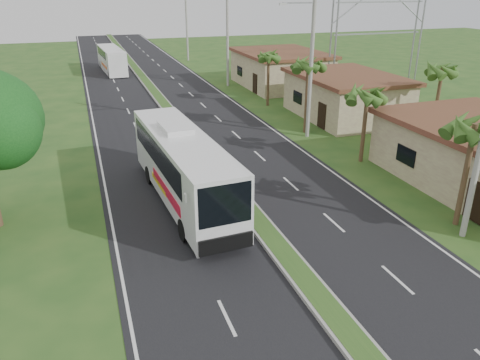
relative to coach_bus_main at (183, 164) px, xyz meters
name	(u,v)px	position (x,y,z in m)	size (l,w,h in m)	color
ground	(317,298)	(2.82, -9.65, -2.16)	(180.00, 180.00, 0.00)	#254D1C
road_asphalt	(192,140)	(2.82, 10.35, -2.15)	(14.00, 160.00, 0.02)	black
median_strip	(192,138)	(2.82, 10.35, -2.06)	(1.20, 160.00, 0.18)	gray
lane_edge_left	(98,149)	(-3.88, 10.35, -2.16)	(0.12, 160.00, 0.01)	silver
lane_edge_right	(275,131)	(9.52, 10.35, -2.16)	(0.12, 160.00, 0.01)	silver
shop_mid	(345,96)	(16.82, 12.35, -0.30)	(7.60, 10.60, 3.67)	#9C8269
shop_far	(280,69)	(16.82, 26.35, -0.23)	(8.60, 11.60, 3.82)	#9C8269
palm_verge_a	(474,129)	(11.82, -6.65, 2.58)	(2.40, 2.40, 5.45)	#473321
palm_verge_b	(368,95)	(12.22, 2.35, 2.20)	(2.40, 2.40, 5.05)	#473321
palm_verge_c	(308,65)	(11.62, 9.35, 2.96)	(2.40, 2.40, 5.85)	#473321
palm_verge_d	(269,56)	(12.12, 18.35, 2.39)	(2.40, 2.40, 5.25)	#473321
palm_behind_shop	(442,70)	(20.32, 5.35, 2.77)	(2.40, 2.40, 5.65)	#473321
utility_pole_b	(311,52)	(11.29, 8.35, 4.10)	(3.20, 0.28, 12.00)	gray
utility_pole_c	(227,34)	(11.32, 28.35, 3.51)	(1.60, 0.28, 11.00)	gray
utility_pole_d	(187,23)	(11.32, 48.35, 3.26)	(1.60, 0.28, 10.50)	gray
billboard_lattice	(378,25)	(24.82, 20.35, 4.66)	(10.18, 1.18, 12.07)	gray
coach_bus_main	(183,164)	(0.00, 0.00, 0.00)	(3.30, 12.28, 3.93)	white
coach_bus_far	(112,58)	(-0.26, 41.77, -0.43)	(2.93, 10.60, 3.05)	white
motorcyclist	(223,221)	(0.82, -4.27, -1.32)	(1.88, 0.71, 2.34)	black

